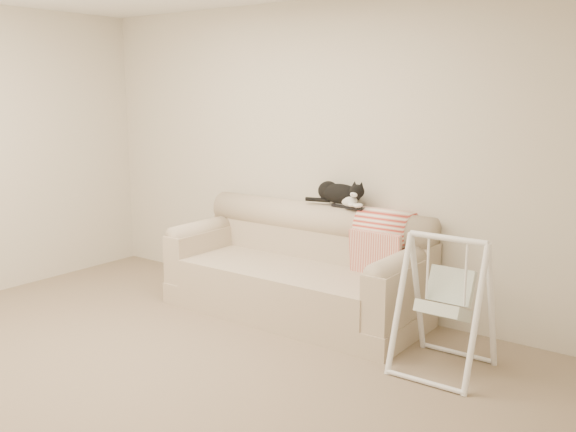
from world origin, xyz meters
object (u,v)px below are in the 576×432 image
object	(u,v)px
remote_a	(342,205)
sofa	(299,271)
remote_b	(355,208)
baby_swing	(445,303)
tuxedo_cat	(340,194)

from	to	relation	value
remote_a	sofa	bearing A→B (deg)	-138.34
remote_b	baby_swing	bearing A→B (deg)	-28.43
sofa	remote_b	xyz separation A→B (m)	(0.41, 0.20, 0.56)
remote_a	tuxedo_cat	world-z (taller)	tuxedo_cat
remote_b	baby_swing	xyz separation A→B (m)	(1.04, -0.56, -0.44)
remote_b	tuxedo_cat	xyz separation A→B (m)	(-0.17, 0.05, 0.10)
remote_b	sofa	bearing A→B (deg)	-154.04
remote_a	remote_b	world-z (taller)	remote_a
baby_swing	tuxedo_cat	bearing A→B (deg)	153.10
sofa	tuxedo_cat	size ratio (longest dim) A/B	3.87
sofa	baby_swing	size ratio (longest dim) A/B	2.36
remote_b	tuxedo_cat	size ratio (longest dim) A/B	0.31
tuxedo_cat	baby_swing	world-z (taller)	tuxedo_cat
sofa	baby_swing	xyz separation A→B (m)	(1.45, -0.36, 0.11)
remote_b	baby_swing	distance (m)	1.26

